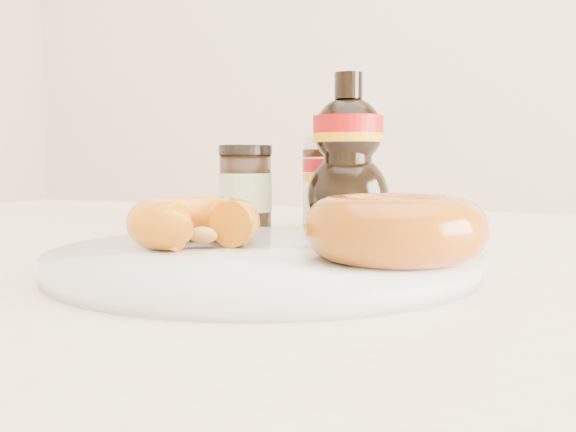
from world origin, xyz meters
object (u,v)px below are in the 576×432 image
(plate, at_px, (264,259))
(nutella_jar, at_px, (334,178))
(dining_table, at_px, (304,328))
(syrup_bottle, at_px, (348,155))
(donut_bitten, at_px, (194,222))
(dark_jar, at_px, (246,189))
(donut_whole, at_px, (395,228))

(plate, distance_m, nutella_jar, 0.33)
(dining_table, relative_size, syrup_bottle, 8.27)
(dining_table, height_order, nutella_jar, nutella_jar)
(plate, relative_size, donut_bitten, 3.06)
(syrup_bottle, xyz_separation_m, dark_jar, (-0.12, 0.01, -0.04))
(nutella_jar, bearing_deg, syrup_bottle, -65.34)
(donut_whole, bearing_deg, syrup_bottle, 111.80)
(dining_table, bearing_deg, donut_whole, -54.65)
(plate, height_order, nutella_jar, nutella_jar)
(donut_bitten, xyz_separation_m, nutella_jar, (0.01, 0.32, 0.03))
(plate, bearing_deg, syrup_bottle, 90.16)
(donut_whole, distance_m, nutella_jar, 0.37)
(donut_bitten, relative_size, syrup_bottle, 0.59)
(dark_jar, bearing_deg, donut_bitten, -74.84)
(plate, distance_m, donut_whole, 0.10)
(donut_whole, xyz_separation_m, nutella_jar, (-0.14, 0.34, 0.02))
(donut_whole, relative_size, nutella_jar, 1.09)
(plate, height_order, syrup_bottle, syrup_bottle)
(plate, bearing_deg, dark_jar, 117.15)
(donut_bitten, bearing_deg, syrup_bottle, 79.03)
(nutella_jar, bearing_deg, donut_bitten, -92.47)
(dining_table, xyz_separation_m, nutella_jar, (-0.02, 0.17, 0.14))
(dining_table, distance_m, dark_jar, 0.18)
(syrup_bottle, bearing_deg, dining_table, -105.33)
(nutella_jar, distance_m, dark_jar, 0.12)
(syrup_bottle, distance_m, dark_jar, 0.13)
(plate, relative_size, donut_whole, 2.62)
(donut_bitten, distance_m, nutella_jar, 0.32)
(plate, xyz_separation_m, dark_jar, (-0.12, 0.24, 0.04))
(donut_whole, height_order, nutella_jar, nutella_jar)
(donut_bitten, relative_size, dark_jar, 1.04)
(dining_table, relative_size, dark_jar, 14.64)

